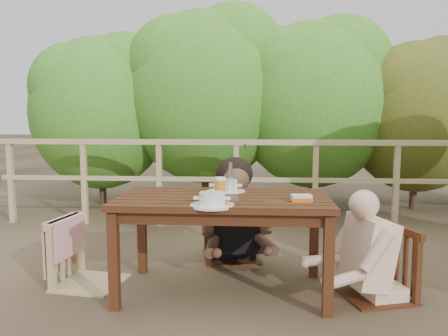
# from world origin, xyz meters

# --- Properties ---
(ground) EXTENTS (60.00, 60.00, 0.00)m
(ground) POSITION_xyz_m (0.00, 0.00, 0.00)
(ground) COLOR brown
(ground) RESTS_ON ground
(table) EXTENTS (1.49, 0.84, 0.69)m
(table) POSITION_xyz_m (0.00, 0.00, 0.34)
(table) COLOR #35190C
(table) RESTS_ON ground
(chair_left) EXTENTS (0.54, 0.54, 0.95)m
(chair_left) POSITION_xyz_m (-1.02, 0.08, 0.48)
(chair_left) COLOR tan
(chair_left) RESTS_ON ground
(chair_far) EXTENTS (0.56, 0.56, 0.97)m
(chair_far) POSITION_xyz_m (0.01, 0.79, 0.49)
(chair_far) COLOR #35190C
(chair_far) RESTS_ON ground
(chair_right) EXTENTS (0.58, 0.58, 0.94)m
(chair_right) POSITION_xyz_m (1.07, -0.00, 0.47)
(chair_right) COLOR #35190C
(chair_right) RESTS_ON ground
(woman) EXTENTS (0.69, 0.79, 1.41)m
(woman) POSITION_xyz_m (0.01, 0.81, 0.70)
(woman) COLOR black
(woman) RESTS_ON ground
(diner_right) EXTENTS (0.74, 0.66, 1.26)m
(diner_right) POSITION_xyz_m (1.10, -0.00, 0.63)
(diner_right) COLOR beige
(diner_right) RESTS_ON ground
(railing) EXTENTS (5.60, 0.10, 1.01)m
(railing) POSITION_xyz_m (0.00, 2.00, 0.51)
(railing) COLOR tan
(railing) RESTS_ON ground
(hedge_row) EXTENTS (6.60, 1.60, 3.80)m
(hedge_row) POSITION_xyz_m (0.40, 3.20, 1.90)
(hedge_row) COLOR #3A7320
(hedge_row) RESTS_ON ground
(soup_near) EXTENTS (0.28, 0.28, 0.09)m
(soup_near) POSITION_xyz_m (-0.05, -0.32, 0.74)
(soup_near) COLOR white
(soup_near) RESTS_ON table
(soup_far) EXTENTS (0.30, 0.30, 0.10)m
(soup_far) POSITION_xyz_m (0.00, 0.22, 0.74)
(soup_far) COLOR white
(soup_far) RESTS_ON table
(bread_roll) EXTENTS (0.11, 0.08, 0.07)m
(bread_roll) POSITION_xyz_m (-0.01, -0.30, 0.72)
(bread_roll) COLOR #A46C3A
(bread_roll) RESTS_ON table
(beer_glass) EXTENTS (0.08, 0.08, 0.15)m
(beer_glass) POSITION_xyz_m (-0.02, -0.03, 0.77)
(beer_glass) COLOR orange
(beer_glass) RESTS_ON table
(bottle) EXTENTS (0.06, 0.06, 0.25)m
(bottle) POSITION_xyz_m (0.05, 0.07, 0.81)
(bottle) COLOR silver
(bottle) RESTS_ON table
(tumbler) EXTENTS (0.06, 0.06, 0.07)m
(tumbler) POSITION_xyz_m (0.09, -0.27, 0.73)
(tumbler) COLOR silver
(tumbler) RESTS_ON table
(butter_tub) EXTENTS (0.14, 0.11, 0.06)m
(butter_tub) POSITION_xyz_m (0.53, -0.16, 0.72)
(butter_tub) COLOR white
(butter_tub) RESTS_ON table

